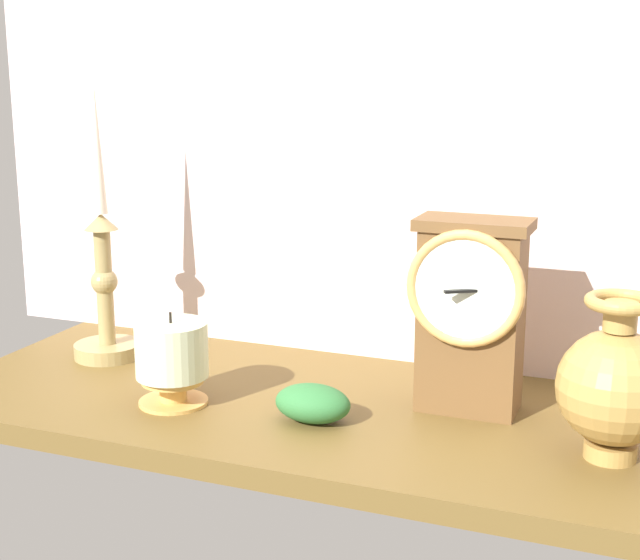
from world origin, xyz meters
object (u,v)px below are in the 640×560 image
(mantel_clock, at_px, (470,311))
(brass_vase_bulbous, at_px, (615,385))
(pillar_candle_front, at_px, (172,358))
(candlestick_tall_left, at_px, (104,281))

(mantel_clock, relative_size, brass_vase_bulbous, 1.31)
(mantel_clock, distance_m, pillar_candle_front, 0.33)
(pillar_candle_front, bearing_deg, brass_vase_bulbous, 3.42)
(brass_vase_bulbous, bearing_deg, candlestick_tall_left, 172.16)
(candlestick_tall_left, height_order, brass_vase_bulbous, candlestick_tall_left)
(mantel_clock, height_order, pillar_candle_front, mantel_clock)
(candlestick_tall_left, bearing_deg, brass_vase_bulbous, -7.84)
(candlestick_tall_left, height_order, pillar_candle_front, candlestick_tall_left)
(candlestick_tall_left, distance_m, pillar_candle_front, 0.20)
(mantel_clock, bearing_deg, brass_vase_bulbous, -24.75)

